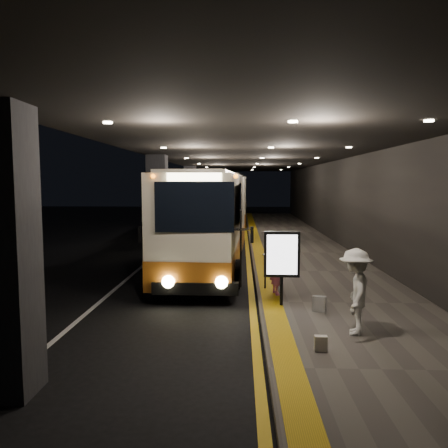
{
  "coord_description": "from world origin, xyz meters",
  "views": [
    {
      "loc": [
        2.04,
        -14.33,
        3.24
      ],
      "look_at": [
        1.4,
        1.94,
        1.7
      ],
      "focal_mm": 35.0,
      "sensor_mm": 36.0,
      "label": 1
    }
  ],
  "objects": [
    {
      "name": "lane_line_white",
      "position": [
        -1.8,
        5.0,
        0.01
      ],
      "size": [
        0.12,
        50.0,
        0.01
      ],
      "primitive_type": "cube",
      "color": "silver",
      "rests_on": "ground"
    },
    {
      "name": "stanchion_post",
      "position": [
        2.75,
        -1.75,
        0.65
      ],
      "size": [
        0.05,
        0.05,
        1.01
      ],
      "primitive_type": "cylinder",
      "color": "black",
      "rests_on": "sidewalk"
    },
    {
      "name": "tactile_strip",
      "position": [
        2.85,
        5.0,
        0.16
      ],
      "size": [
        0.5,
        50.0,
        0.01
      ],
      "primitive_type": "cube",
      "color": "gold",
      "rests_on": "sidewalk"
    },
    {
      "name": "canopy",
      "position": [
        2.5,
        5.0,
        4.6
      ],
      "size": [
        9.0,
        50.0,
        0.4
      ],
      "primitive_type": "cube",
      "color": "black",
      "rests_on": "support_columns"
    },
    {
      "name": "ground",
      "position": [
        0.0,
        0.0,
        0.0
      ],
      "size": [
        90.0,
        90.0,
        0.0
      ],
      "primitive_type": "plane",
      "color": "black"
    },
    {
      "name": "coach_main",
      "position": [
        0.85,
        2.23,
        1.68
      ],
      "size": [
        2.75,
        11.31,
        3.5
      ],
      "rotation": [
        0.0,
        0.0,
        -0.04
      ],
      "color": "beige",
      "rests_on": "ground"
    },
    {
      "name": "support_columns",
      "position": [
        -1.5,
        4.0,
        2.2
      ],
      "size": [
        0.8,
        24.8,
        4.4
      ],
      "color": "black",
      "rests_on": "ground"
    },
    {
      "name": "bag_plain",
      "position": [
        3.51,
        -6.5,
        0.29
      ],
      "size": [
        0.24,
        0.14,
        0.29
      ],
      "primitive_type": "cube",
      "rotation": [
        0.0,
        0.0,
        -0.04
      ],
      "color": "silver",
      "rests_on": "sidewalk"
    },
    {
      "name": "coach_third",
      "position": [
        0.99,
        29.37,
        1.92
      ],
      "size": [
        3.25,
        12.82,
        4.0
      ],
      "rotation": [
        0.0,
        0.0,
        -0.05
      ],
      "color": "beige",
      "rests_on": "ground"
    },
    {
      "name": "bag_polka",
      "position": [
        3.93,
        -4.0,
        0.34
      ],
      "size": [
        0.34,
        0.24,
        0.38
      ],
      "primitive_type": "cube",
      "rotation": [
        0.0,
        0.0,
        -0.36
      ],
      "color": "black",
      "rests_on": "sidewalk"
    },
    {
      "name": "passenger_boarding",
      "position": [
        3.03,
        -2.39,
        0.9
      ],
      "size": [
        0.49,
        0.62,
        1.51
      ],
      "primitive_type": "imported",
      "rotation": [
        0.0,
        0.0,
        1.83
      ],
      "color": "#CD5F98",
      "rests_on": "sidewalk"
    },
    {
      "name": "info_sign",
      "position": [
        3.06,
        -3.52,
        1.42
      ],
      "size": [
        0.89,
        0.13,
        1.89
      ],
      "rotation": [
        0.0,
        0.0,
        0.01
      ],
      "color": "black",
      "rests_on": "sidewalk"
    },
    {
      "name": "coach_second",
      "position": [
        0.77,
        18.97,
        1.74
      ],
      "size": [
        3.14,
        11.64,
        3.61
      ],
      "rotation": [
        0.0,
        0.0,
        0.07
      ],
      "color": "beige",
      "rests_on": "ground"
    },
    {
      "name": "passenger_waiting_white",
      "position": [
        4.37,
        -5.53,
        1.03
      ],
      "size": [
        0.79,
        1.24,
        1.77
      ],
      "primitive_type": "imported",
      "rotation": [
        0.0,
        0.0,
        -1.82
      ],
      "color": "beige",
      "rests_on": "sidewalk"
    },
    {
      "name": "sidewalk",
      "position": [
        4.75,
        5.0,
        0.07
      ],
      "size": [
        4.5,
        50.0,
        0.15
      ],
      "primitive_type": "cube",
      "color": "#514C44",
      "rests_on": "ground"
    },
    {
      "name": "kerb_stripe_yellow",
      "position": [
        2.35,
        5.0,
        0.01
      ],
      "size": [
        0.18,
        50.0,
        0.01
      ],
      "primitive_type": "cube",
      "color": "gold",
      "rests_on": "ground"
    },
    {
      "name": "terminal_wall",
      "position": [
        7.0,
        5.0,
        3.0
      ],
      "size": [
        0.1,
        50.0,
        6.0
      ],
      "primitive_type": "cube",
      "color": "black",
      "rests_on": "ground"
    }
  ]
}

